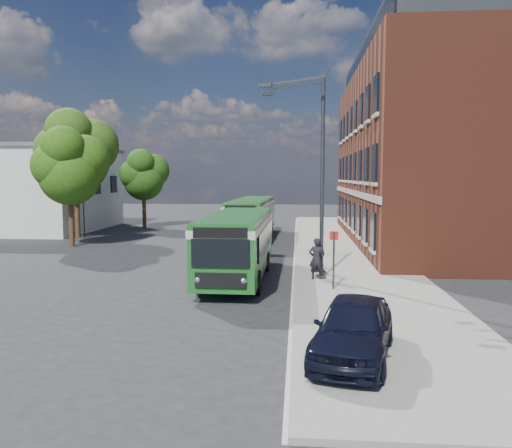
# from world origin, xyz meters

# --- Properties ---
(ground) EXTENTS (120.00, 120.00, 0.00)m
(ground) POSITION_xyz_m (0.00, 0.00, 0.00)
(ground) COLOR #252527
(ground) RESTS_ON ground
(pavement) EXTENTS (6.00, 48.00, 0.15)m
(pavement) POSITION_xyz_m (7.00, 8.00, 0.07)
(pavement) COLOR gray
(pavement) RESTS_ON ground
(kerb_line) EXTENTS (0.12, 48.00, 0.01)m
(kerb_line) POSITION_xyz_m (3.95, 8.00, 0.01)
(kerb_line) COLOR beige
(kerb_line) RESTS_ON ground
(brick_office) EXTENTS (12.10, 26.00, 14.20)m
(brick_office) POSITION_xyz_m (14.00, 12.00, 6.97)
(brick_office) COLOR maroon
(brick_office) RESTS_ON ground
(white_building) EXTENTS (9.40, 13.40, 7.30)m
(white_building) POSITION_xyz_m (-18.00, 18.00, 3.66)
(white_building) COLOR silver
(white_building) RESTS_ON ground
(flagpole) EXTENTS (0.95, 0.10, 9.00)m
(flagpole) POSITION_xyz_m (-12.45, 13.00, 4.94)
(flagpole) COLOR #323437
(flagpole) RESTS_ON ground
(street_lamp) EXTENTS (2.96, 2.38, 9.00)m
(street_lamp) POSITION_xyz_m (4.84, -2.00, 4.79)
(street_lamp) COLOR #323437
(street_lamp) RESTS_ON ground
(bus_stop_sign) EXTENTS (0.35, 0.08, 2.52)m
(bus_stop_sign) POSITION_xyz_m (5.60, -4.20, 1.51)
(bus_stop_sign) COLOR #323437
(bus_stop_sign) RESTS_ON ground
(bus_front) EXTENTS (2.71, 9.85, 3.02)m
(bus_front) POSITION_xyz_m (1.38, -1.81, 1.83)
(bus_front) COLOR #1C6021
(bus_front) RESTS_ON ground
(bus_rear) EXTENTS (2.92, 12.49, 3.02)m
(bus_rear) POSITION_xyz_m (0.60, 13.44, 1.83)
(bus_rear) COLOR #1F6620
(bus_rear) RESTS_ON ground
(parked_car) EXTENTS (2.81, 4.81, 1.54)m
(parked_car) POSITION_xyz_m (5.57, -11.92, 0.92)
(parked_car) COLOR black
(parked_car) RESTS_ON pavement
(pedestrian_a) EXTENTS (0.74, 0.54, 1.86)m
(pedestrian_a) POSITION_xyz_m (4.97, -2.25, 1.08)
(pedestrian_a) COLOR black
(pedestrian_a) RESTS_ON pavement
(pedestrian_b) EXTENTS (0.82, 0.69, 1.54)m
(pedestrian_b) POSITION_xyz_m (5.13, -0.56, 0.92)
(pedestrian_b) COLOR black
(pedestrian_b) RESTS_ON pavement
(tree_left) EXTENTS (4.75, 4.52, 8.02)m
(tree_left) POSITION_xyz_m (-11.07, 7.86, 5.44)
(tree_left) COLOR #3C2716
(tree_left) RESTS_ON ground
(tree_mid) EXTENTS (5.77, 5.49, 9.74)m
(tree_mid) POSITION_xyz_m (-12.63, 12.25, 6.61)
(tree_mid) COLOR #3C2716
(tree_mid) RESTS_ON ground
(tree_right) EXTENTS (4.29, 4.08, 7.25)m
(tree_right) POSITION_xyz_m (-10.05, 20.63, 4.91)
(tree_right) COLOR #3C2716
(tree_right) RESTS_ON ground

